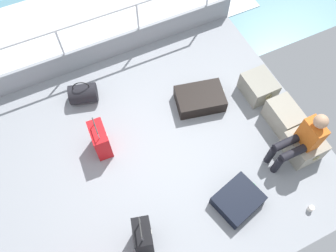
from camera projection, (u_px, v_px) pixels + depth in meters
name	position (u px, v px, depth m)	size (l,w,h in m)	color
ground_plane	(154.00, 154.00, 5.45)	(4.40, 5.20, 0.06)	gray
gunwale_port	(105.00, 50.00, 6.18)	(0.06, 5.20, 0.45)	gray
railing_port	(99.00, 27.00, 5.69)	(0.04, 4.20, 1.02)	silver
sea_wake	(86.00, 22.00, 7.30)	(12.00, 12.00, 0.01)	#598C9E
cargo_crate_0	(258.00, 87.00, 5.84)	(0.58, 0.48, 0.36)	gray
cargo_crate_1	(283.00, 116.00, 5.53)	(0.62, 0.40, 0.40)	#9E9989
cargo_crate_2	(303.00, 146.00, 5.27)	(0.56, 0.49, 0.40)	#9E9989
passenger_seated	(302.00, 139.00, 4.90)	(0.34, 0.66, 1.10)	orange
suitcase_0	(143.00, 236.00, 4.48)	(0.41, 0.32, 0.86)	black
suitcase_1	(100.00, 140.00, 5.23)	(0.44, 0.25, 0.73)	red
suitcase_2	(238.00, 200.00, 4.95)	(0.68, 0.75, 0.21)	black
suitcase_3	(200.00, 99.00, 5.78)	(0.71, 0.90, 0.25)	black
duffel_bag	(83.00, 94.00, 5.78)	(0.44, 0.53, 0.48)	black
paper_cup	(311.00, 208.00, 4.94)	(0.08, 0.08, 0.10)	white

